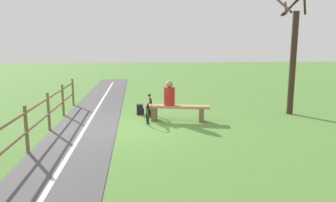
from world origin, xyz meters
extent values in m
plane|color=#548438|center=(0.00, 0.00, 0.00)|extent=(80.00, 80.00, 0.00)
cube|color=#4C494C|center=(1.06, 4.00, 0.01)|extent=(3.17, 36.04, 0.02)
cube|color=silver|center=(1.06, 4.00, 0.02)|extent=(1.24, 31.98, 0.00)
cube|color=#A88456|center=(-1.64, -0.69, 0.48)|extent=(2.09, 0.74, 0.08)
cube|color=brown|center=(-2.40, -0.55, 0.22)|extent=(0.22, 0.37, 0.44)
cube|color=brown|center=(-0.88, -0.82, 0.22)|extent=(0.22, 0.37, 0.44)
cylinder|color=#B2231E|center=(-1.37, -0.74, 0.81)|extent=(0.42, 0.42, 0.59)
sphere|color=#9E755B|center=(-1.37, -0.74, 1.21)|extent=(0.22, 0.22, 0.22)
torus|color=black|center=(-0.67, -0.36, 0.33)|extent=(0.11, 0.66, 0.65)
torus|color=black|center=(-0.77, -1.37, 0.33)|extent=(0.11, 0.66, 0.65)
cylinder|color=red|center=(-0.72, -0.87, 0.60)|extent=(0.12, 0.87, 0.04)
cylinder|color=red|center=(-0.70, -0.71, 0.46)|extent=(0.10, 0.63, 0.31)
cylinder|color=red|center=(-0.73, -1.02, 0.70)|extent=(0.03, 0.03, 0.20)
cube|color=black|center=(-0.73, -1.02, 0.81)|extent=(0.10, 0.21, 0.05)
cube|color=black|center=(-0.39, -1.76, 0.18)|extent=(0.24, 0.27, 0.36)
cube|color=black|center=(-0.52, -1.77, 0.13)|extent=(0.05, 0.19, 0.16)
cylinder|color=brown|center=(2.39, -3.72, 0.55)|extent=(0.08, 0.08, 1.10)
cylinder|color=brown|center=(2.29, -1.76, 0.55)|extent=(0.08, 0.08, 1.10)
cylinder|color=brown|center=(2.18, 0.20, 0.55)|extent=(0.08, 0.08, 1.10)
cylinder|color=brown|center=(2.08, 2.16, 0.55)|extent=(0.08, 0.08, 1.10)
cylinder|color=brown|center=(2.03, 3.14, 0.94)|extent=(0.78, 13.74, 0.06)
cylinder|color=brown|center=(2.03, 3.14, 0.50)|extent=(0.78, 13.74, 0.06)
cylinder|color=#38281E|center=(-5.79, -1.48, 1.80)|extent=(0.22, 0.22, 3.59)
cylinder|color=#38281E|center=(-5.93, -1.91, 3.94)|extent=(0.93, 0.38, 0.94)
cylinder|color=#38281E|center=(-5.46, -1.60, 3.71)|extent=(0.33, 0.72, 0.50)
cylinder|color=#38281E|center=(-5.97, -1.33, 3.92)|extent=(0.40, 0.46, 0.89)
cylinder|color=#38281E|center=(-5.97, -1.88, 4.02)|extent=(0.88, 0.47, 1.10)
cylinder|color=#38281E|center=(-5.29, -1.42, 3.78)|extent=(0.20, 1.03, 0.64)
camera|label=1|loc=(-0.63, 9.12, 2.39)|focal=33.08mm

